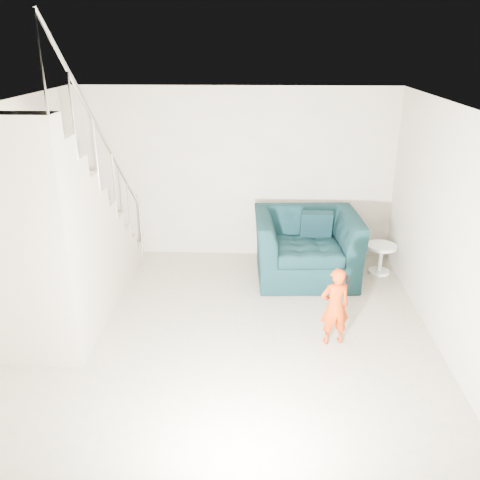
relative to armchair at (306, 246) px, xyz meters
name	(u,v)px	position (x,y,z in m)	size (l,w,h in m)	color
floor	(223,345)	(-1.10, -1.91, -0.49)	(5.50, 5.50, 0.00)	gray
ceiling	(220,109)	(-1.10, -1.91, 2.21)	(5.50, 5.50, 0.00)	silver
back_wall	(235,174)	(-1.10, 0.84, 0.86)	(5.00, 5.00, 0.00)	#A69E87
front_wall	(185,413)	(-1.10, -4.66, 0.86)	(5.00, 5.00, 0.00)	#A69E87
right_wall	(458,241)	(1.40, -1.91, 0.86)	(5.50, 5.50, 0.00)	#A69E87
armchair	(306,246)	(0.00, 0.00, 0.00)	(1.50, 1.31, 0.98)	black
toddler	(335,306)	(0.19, -1.79, -0.01)	(0.35, 0.23, 0.96)	#912A04
side_table	(381,254)	(1.15, 0.18, -0.18)	(0.46, 0.46, 0.46)	white
staircase	(62,249)	(-3.10, -1.36, 0.46)	(1.02, 3.03, 3.62)	#ADA089
cushion	(316,226)	(0.15, 0.22, 0.25)	(0.47, 0.13, 0.45)	black
throw	(260,236)	(-0.68, 0.08, 0.13)	(0.04, 0.43, 0.48)	black
phone	(348,280)	(0.30, -1.82, 0.34)	(0.02, 0.05, 0.10)	black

